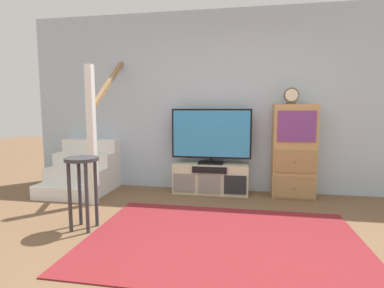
{
  "coord_description": "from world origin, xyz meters",
  "views": [
    {
      "loc": [
        0.18,
        -2.13,
        1.24
      ],
      "look_at": [
        -0.48,
        1.61,
        0.8
      ],
      "focal_mm": 27.88,
      "sensor_mm": 36.0,
      "label": 1
    }
  ],
  "objects_px": {
    "media_console": "(211,178)",
    "television": "(211,135)",
    "side_cabinet": "(294,151)",
    "desk_clock": "(291,96)",
    "bar_stool_near": "(82,177)"
  },
  "relations": [
    {
      "from": "media_console",
      "to": "television",
      "type": "height_order",
      "value": "television"
    },
    {
      "from": "television",
      "to": "desk_clock",
      "type": "height_order",
      "value": "desk_clock"
    },
    {
      "from": "bar_stool_near",
      "to": "media_console",
      "type": "bearing_deg",
      "value": 53.86
    },
    {
      "from": "side_cabinet",
      "to": "desk_clock",
      "type": "relative_size",
      "value": 5.86
    },
    {
      "from": "media_console",
      "to": "desk_clock",
      "type": "xyz_separation_m",
      "value": [
        1.11,
        -0.0,
        1.2
      ]
    },
    {
      "from": "media_console",
      "to": "television",
      "type": "xyz_separation_m",
      "value": [
        -0.0,
        0.02,
        0.65
      ]
    },
    {
      "from": "side_cabinet",
      "to": "television",
      "type": "bearing_deg",
      "value": 179.33
    },
    {
      "from": "bar_stool_near",
      "to": "side_cabinet",
      "type": "bearing_deg",
      "value": 34.32
    },
    {
      "from": "media_console",
      "to": "side_cabinet",
      "type": "height_order",
      "value": "side_cabinet"
    },
    {
      "from": "side_cabinet",
      "to": "desk_clock",
      "type": "height_order",
      "value": "desk_clock"
    },
    {
      "from": "side_cabinet",
      "to": "desk_clock",
      "type": "xyz_separation_m",
      "value": [
        -0.06,
        -0.01,
        0.77
      ]
    },
    {
      "from": "desk_clock",
      "to": "media_console",
      "type": "bearing_deg",
      "value": 179.76
    },
    {
      "from": "side_cabinet",
      "to": "bar_stool_near",
      "type": "xyz_separation_m",
      "value": [
        -2.31,
        -1.58,
        -0.1
      ]
    },
    {
      "from": "media_console",
      "to": "television",
      "type": "relative_size",
      "value": 0.94
    },
    {
      "from": "side_cabinet",
      "to": "bar_stool_near",
      "type": "height_order",
      "value": "side_cabinet"
    }
  ]
}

